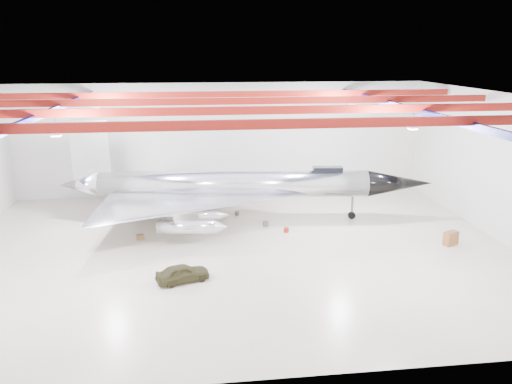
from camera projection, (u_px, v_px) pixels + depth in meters
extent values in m
plane|color=beige|center=(235.00, 250.00, 36.24)|extent=(40.00, 40.00, 0.00)
plane|color=silver|center=(222.00, 140.00, 49.05)|extent=(40.00, 0.00, 40.00)
plane|color=silver|center=(502.00, 168.00, 37.07)|extent=(0.00, 30.00, 30.00)
plane|color=#0A0F38|center=(233.00, 96.00, 33.22)|extent=(40.00, 40.00, 0.00)
cube|color=maroon|center=(248.00, 125.00, 24.80)|extent=(39.50, 0.25, 0.50)
cube|color=maroon|center=(237.00, 111.00, 30.53)|extent=(39.50, 0.25, 0.50)
cube|color=maroon|center=(230.00, 101.00, 36.25)|extent=(39.50, 0.25, 0.50)
cube|color=maroon|center=(225.00, 94.00, 41.98)|extent=(39.50, 0.25, 0.50)
cube|color=#0B0C44|center=(48.00, 113.00, 32.07)|extent=(0.25, 29.50, 0.40)
cube|color=#0B0C44|center=(404.00, 108.00, 34.87)|extent=(0.25, 29.50, 0.40)
cube|color=silver|center=(56.00, 133.00, 26.68)|extent=(0.55, 0.55, 0.25)
cube|color=silver|center=(413.00, 126.00, 29.02)|extent=(0.55, 0.55, 0.25)
cube|color=silver|center=(97.00, 108.00, 38.14)|extent=(0.55, 0.55, 0.25)
cube|color=silver|center=(351.00, 105.00, 40.48)|extent=(0.55, 0.55, 0.25)
cylinder|color=silver|center=(234.00, 184.00, 41.84)|extent=(22.51, 4.49, 2.24)
cone|color=black|center=(400.00, 183.00, 42.12)|extent=(5.80, 2.79, 2.24)
cone|color=silver|center=(80.00, 185.00, 41.58)|extent=(3.57, 2.57, 2.24)
cube|color=silver|center=(90.00, 151.00, 40.81)|extent=(3.13, 0.45, 5.04)
cube|color=black|center=(328.00, 170.00, 41.67)|extent=(2.54, 1.14, 0.56)
cylinder|color=silver|center=(186.00, 227.00, 36.28)|extent=(4.33, 1.43, 1.01)
cylinder|color=silver|center=(190.00, 215.00, 38.97)|extent=(4.33, 1.43, 1.01)
cylinder|color=silver|center=(198.00, 191.00, 45.43)|extent=(4.33, 1.43, 1.01)
cylinder|color=silver|center=(201.00, 184.00, 48.12)|extent=(4.33, 1.43, 1.01)
cylinder|color=#59595B|center=(352.00, 208.00, 42.62)|extent=(0.20, 0.20, 2.02)
cylinder|color=black|center=(352.00, 215.00, 42.81)|extent=(0.65, 0.31, 0.63)
cylinder|color=#59595B|center=(177.00, 219.00, 39.64)|extent=(0.20, 0.20, 2.02)
cylinder|color=black|center=(178.00, 228.00, 39.83)|extent=(0.65, 0.31, 0.63)
cylinder|color=#59595B|center=(185.00, 199.00, 45.02)|extent=(0.20, 0.20, 2.02)
cylinder|color=black|center=(186.00, 207.00, 45.21)|extent=(0.65, 0.31, 0.63)
imported|color=#37341B|center=(183.00, 273.00, 31.11)|extent=(3.58, 2.29, 1.13)
cube|color=brown|center=(451.00, 238.00, 37.01)|extent=(1.26, 0.98, 1.04)
cube|color=olive|center=(140.00, 237.00, 38.21)|extent=(0.55, 0.45, 0.37)
cube|color=#A11F10|center=(195.00, 221.00, 41.88)|extent=(0.41, 0.33, 0.27)
cylinder|color=#59595B|center=(266.00, 224.00, 41.05)|extent=(0.53, 0.53, 0.42)
cube|color=#59595B|center=(133.00, 219.00, 42.53)|extent=(0.45, 0.39, 0.27)
cylinder|color=#A11F10|center=(286.00, 230.00, 39.71)|extent=(0.42, 0.42, 0.36)
cube|color=olive|center=(194.00, 221.00, 41.70)|extent=(0.53, 0.44, 0.34)
cylinder|color=#59595B|center=(237.00, 213.00, 43.92)|extent=(0.41, 0.41, 0.34)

